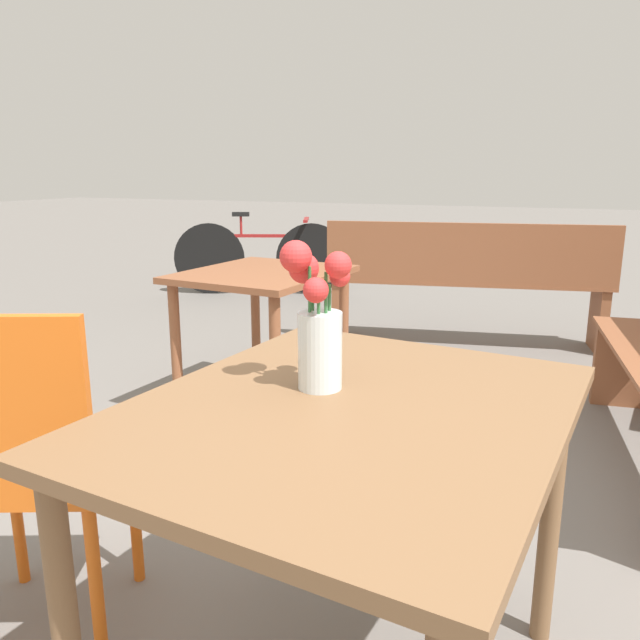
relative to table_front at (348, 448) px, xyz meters
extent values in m
cube|color=brown|center=(0.00, 0.00, 0.08)|extent=(0.91, 1.08, 0.03)
cylinder|color=brown|center=(-0.30, 0.47, -0.28)|extent=(0.05, 0.05, 0.70)
cylinder|color=brown|center=(0.39, 0.40, -0.28)|extent=(0.05, 0.05, 0.70)
cylinder|color=silver|center=(-0.09, 0.07, 0.18)|extent=(0.09, 0.09, 0.17)
cylinder|color=silver|center=(-0.09, 0.07, 0.15)|extent=(0.08, 0.08, 0.09)
cylinder|color=#337038|center=(-0.08, 0.06, 0.23)|extent=(0.01, 0.01, 0.24)
sphere|color=red|center=(-0.05, 0.06, 0.37)|extent=(0.06, 0.06, 0.06)
cylinder|color=#337038|center=(-0.08, 0.09, 0.21)|extent=(0.01, 0.01, 0.21)
sphere|color=red|center=(-0.07, 0.11, 0.33)|extent=(0.04, 0.04, 0.04)
cylinder|color=#337038|center=(-0.11, 0.08, 0.22)|extent=(0.01, 0.01, 0.22)
sphere|color=red|center=(-0.14, 0.09, 0.35)|extent=(0.07, 0.07, 0.07)
cylinder|color=#337038|center=(-0.11, 0.06, 0.23)|extent=(0.01, 0.01, 0.25)
sphere|color=red|center=(-0.14, 0.05, 0.38)|extent=(0.07, 0.07, 0.07)
cylinder|color=#337038|center=(-0.09, 0.05, 0.20)|extent=(0.01, 0.01, 0.20)
sphere|color=red|center=(-0.08, 0.02, 0.32)|extent=(0.05, 0.05, 0.05)
cube|color=orange|center=(-0.81, -0.05, -0.18)|extent=(0.53, 0.53, 0.03)
cylinder|color=orange|center=(-1.04, 0.04, -0.41)|extent=(0.03, 0.03, 0.44)
cylinder|color=orange|center=(-0.73, 0.18, -0.41)|extent=(0.03, 0.03, 0.44)
cylinder|color=orange|center=(-0.59, -0.13, -0.41)|extent=(0.03, 0.03, 0.44)
cube|color=brown|center=(0.66, 2.30, -0.42)|extent=(0.33, 0.10, 0.43)
cube|color=brown|center=(-0.33, 3.18, -0.19)|extent=(1.91, 0.74, 0.02)
cube|color=brown|center=(-0.30, 3.02, 0.02)|extent=(1.85, 0.42, 0.40)
cube|color=brown|center=(-1.19, 3.00, -0.42)|extent=(0.13, 0.33, 0.43)
cube|color=brown|center=(0.53, 3.36, -0.42)|extent=(0.13, 0.33, 0.43)
cube|color=brown|center=(-1.02, 1.53, 0.06)|extent=(0.74, 0.84, 0.03)
cylinder|color=brown|center=(-1.32, 1.22, -0.29)|extent=(0.05, 0.05, 0.68)
cylinder|color=brown|center=(-0.77, 1.17, -0.29)|extent=(0.05, 0.05, 0.68)
cylinder|color=brown|center=(-1.27, 1.89, -0.29)|extent=(0.05, 0.05, 0.68)
cylinder|color=brown|center=(-0.72, 1.84, -0.29)|extent=(0.05, 0.05, 0.68)
cylinder|color=black|center=(-2.95, 4.01, -0.29)|extent=(0.65, 0.29, 0.68)
cylinder|color=black|center=(-2.03, 4.39, -0.29)|extent=(0.65, 0.29, 0.68)
cube|color=maroon|center=(-2.49, 4.20, -0.07)|extent=(0.84, 0.37, 0.03)
cylinder|color=maroon|center=(-2.66, 4.13, 0.03)|extent=(0.02, 0.02, 0.21)
cube|color=black|center=(-2.66, 4.13, 0.14)|extent=(0.17, 0.12, 0.04)
cube|color=maroon|center=(-2.08, 4.37, 0.09)|extent=(0.20, 0.42, 0.02)
camera|label=1|loc=(0.41, -1.10, 0.56)|focal=35.00mm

